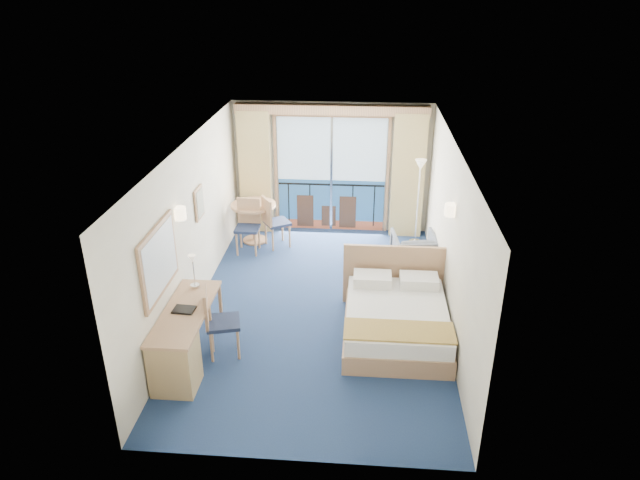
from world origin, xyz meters
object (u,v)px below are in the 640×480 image
at_px(desk, 177,353).
at_px(table_chair_a, 273,219).
at_px(bed, 396,318).
at_px(armchair, 414,252).
at_px(round_table, 254,213).
at_px(floor_lamp, 420,181).
at_px(table_chair_b, 248,222).
at_px(nightstand, 427,281).
at_px(desk_chair, 216,318).

xyz_separation_m(desk, table_chair_a, (0.60, 4.24, 0.14)).
bearing_deg(bed, armchair, 79.35).
xyz_separation_m(bed, round_table, (-2.73, 3.16, 0.32)).
relative_size(floor_lamp, round_table, 1.95).
distance_m(armchair, table_chair_b, 3.23).
distance_m(table_chair_a, table_chair_b, 0.49).
bearing_deg(armchair, table_chair_a, -23.33).
relative_size(bed, armchair, 2.52).
xyz_separation_m(bed, floor_lamp, (0.53, 3.34, 1.03)).
xyz_separation_m(floor_lamp, table_chair_a, (-2.84, -0.41, -0.73)).
bearing_deg(round_table, floor_lamp, 3.15).
bearing_deg(desk, floor_lamp, 53.55).
distance_m(armchair, table_chair_a, 2.83).
bearing_deg(desk, table_chair_a, 81.91).
height_order(round_table, table_chair_b, table_chair_b).
bearing_deg(table_chair_a, bed, -173.28).
bearing_deg(nightstand, table_chair_a, 149.73).
bearing_deg(table_chair_a, floor_lamp, -113.27).
xyz_separation_m(desk_chair, table_chair_a, (0.23, 3.60, -0.01)).
bearing_deg(armchair, floor_lamp, -103.46).
bearing_deg(floor_lamp, armchair, -95.97).
height_order(armchair, table_chair_a, table_chair_a).
bearing_deg(armchair, table_chair_b, -17.79).
relative_size(bed, table_chair_b, 1.89).
bearing_deg(bed, desk, -155.63).
xyz_separation_m(floor_lamp, desk, (-3.44, -4.66, -0.87)).
bearing_deg(table_chair_b, armchair, -10.02).
height_order(nightstand, desk, desk).
xyz_separation_m(nightstand, table_chair_b, (-3.33, 1.48, 0.33)).
xyz_separation_m(desk_chair, table_chair_b, (-0.22, 3.40, -0.01)).
bearing_deg(round_table, armchair, -17.74).
bearing_deg(nightstand, floor_lamp, 90.95).
height_order(nightstand, armchair, armchair).
xyz_separation_m(bed, nightstand, (0.56, 1.25, -0.03)).
height_order(desk, desk_chair, desk_chair).
bearing_deg(armchair, desk_chair, 36.32).
relative_size(desk_chair, round_table, 1.19).
distance_m(floor_lamp, desk, 5.85).
distance_m(floor_lamp, desk_chair, 5.10).
bearing_deg(table_chair_b, bed, -44.41).
distance_m(bed, floor_lamp, 3.53).
bearing_deg(round_table, desk, -92.32).
height_order(bed, armchair, bed).
bearing_deg(floor_lamp, nightstand, -89.05).
distance_m(armchair, desk, 4.80).
relative_size(bed, floor_lamp, 1.14).
distance_m(desk, desk_chair, 0.76).
bearing_deg(bed, floor_lamp, 80.99).
bearing_deg(desk, bed, 24.37).
height_order(floor_lamp, round_table, floor_lamp).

